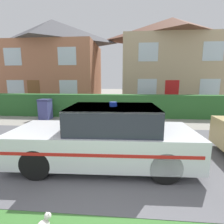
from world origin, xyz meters
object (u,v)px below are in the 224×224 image
object	(u,v)px
wheelie_bin	(45,109)
police_car	(106,137)
house_left	(54,62)
house_right	(170,61)

from	to	relation	value
wheelie_bin	police_car	bearing A→B (deg)	-47.50
wheelie_bin	house_left	bearing A→B (deg)	111.72
house_left	house_right	size ratio (longest dim) A/B	0.95
police_car	house_right	xyz separation A→B (m)	(4.23, 12.11, 2.99)
house_right	wheelie_bin	bearing A→B (deg)	-138.41
house_left	wheelie_bin	world-z (taller)	house_left
house_right	house_left	bearing A→B (deg)	-177.77
police_car	wheelie_bin	world-z (taller)	police_car
police_car	house_left	bearing A→B (deg)	-64.27
house_right	wheelie_bin	size ratio (longest dim) A/B	7.74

